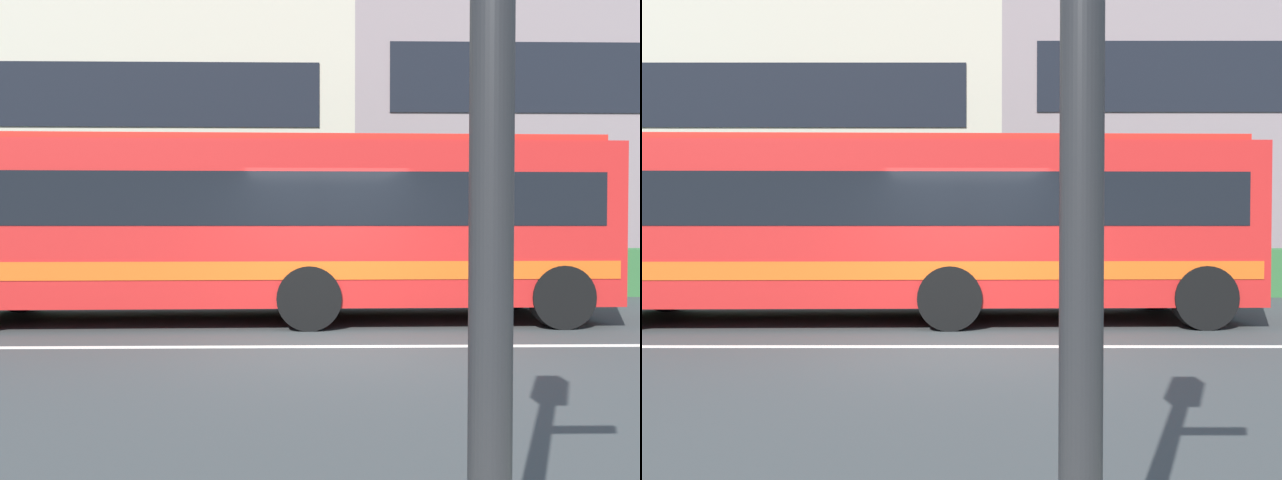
# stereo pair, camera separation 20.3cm
# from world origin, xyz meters

# --- Properties ---
(ground_plane) EXTENTS (160.00, 160.00, 0.00)m
(ground_plane) POSITION_xyz_m (0.00, 0.00, 0.00)
(ground_plane) COLOR #3A3E3E
(lane_centre_line) EXTENTS (60.00, 0.16, 0.01)m
(lane_centre_line) POSITION_xyz_m (0.00, 0.00, 0.00)
(lane_centre_line) COLOR silver
(lane_centre_line) RESTS_ON ground_plane
(hedge_row_far) EXTENTS (22.19, 1.10, 1.07)m
(hedge_row_far) POSITION_xyz_m (-1.05, 6.26, 0.54)
(hedge_row_far) COLOR #336937
(hedge_row_far) RESTS_ON ground_plane
(apartment_block_left) EXTENTS (25.96, 10.76, 9.31)m
(apartment_block_left) POSITION_xyz_m (-11.91, 15.26, 4.66)
(apartment_block_left) COLOR #B6AD97
(apartment_block_left) RESTS_ON ground_plane
(transit_bus) EXTENTS (11.41, 2.81, 3.06)m
(transit_bus) POSITION_xyz_m (-1.00, 2.46, 1.69)
(transit_bus) COLOR red
(transit_bus) RESTS_ON ground_plane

